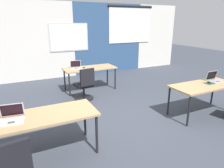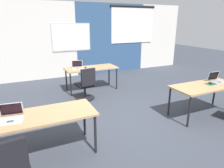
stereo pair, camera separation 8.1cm
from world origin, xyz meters
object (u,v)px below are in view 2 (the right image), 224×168
(mouse_far_left, at_px, (85,67))
(laptop_near_left_end, at_px, (11,116))
(desk_near_left, at_px, (43,118))
(chair_far_left, at_px, (86,87))
(laptop_near_right_end, at_px, (216,80))
(laptop_far_left, at_px, (77,67))
(mouse_near_right_end, at_px, (210,83))
(desk_far_center, at_px, (91,69))
(desk_near_right, at_px, (205,88))

(mouse_far_left, xyz_separation_m, laptop_near_left_end, (-2.01, -2.81, 0.03))
(desk_near_left, height_order, chair_far_left, chair_far_left)
(laptop_near_right_end, bearing_deg, laptop_far_left, 134.93)
(mouse_near_right_end, xyz_separation_m, laptop_far_left, (-2.33, 2.87, 0.03))
(desk_near_left, xyz_separation_m, chair_far_left, (1.32, 2.04, -0.28))
(chair_far_left, bearing_deg, laptop_near_left_end, 40.92)
(laptop_near_left_end, bearing_deg, laptop_near_right_end, 8.29)
(desk_far_center, bearing_deg, desk_near_left, -122.01)
(laptop_far_left, relative_size, chair_far_left, 0.41)
(laptop_near_right_end, bearing_deg, mouse_far_left, 132.91)
(mouse_near_right_end, bearing_deg, desk_near_left, -179.70)
(chair_far_left, distance_m, laptop_near_left_end, 2.70)
(laptop_near_left_end, bearing_deg, mouse_near_right_end, 7.30)
(desk_near_right, distance_m, laptop_near_left_end, 3.94)
(laptop_far_left, height_order, chair_far_left, laptop_far_left)
(laptop_near_right_end, bearing_deg, chair_far_left, 145.49)
(desk_near_right, bearing_deg, chair_far_left, 136.99)
(desk_near_right, height_order, desk_far_center, same)
(desk_near_left, distance_m, chair_far_left, 2.44)
(desk_near_left, height_order, desk_far_center, same)
(desk_near_left, height_order, desk_near_right, same)
(desk_near_left, relative_size, mouse_near_right_end, 14.87)
(desk_near_left, bearing_deg, laptop_near_right_end, 1.38)
(desk_near_left, xyz_separation_m, laptop_near_left_end, (-0.44, 0.02, 0.11))
(desk_far_center, bearing_deg, laptop_near_right_end, -51.02)
(desk_near_right, bearing_deg, mouse_far_left, 124.30)
(mouse_far_left, height_order, laptop_near_left_end, laptop_near_left_end)
(desk_near_left, distance_m, laptop_near_right_end, 3.94)
(laptop_near_left_end, bearing_deg, desk_near_left, 5.13)
(desk_near_left, height_order, mouse_far_left, mouse_far_left)
(mouse_near_right_end, bearing_deg, laptop_far_left, 129.07)
(desk_near_left, xyz_separation_m, desk_near_right, (3.50, 0.00, 0.00))
(laptop_far_left, xyz_separation_m, chair_far_left, (-0.02, -0.86, -0.39))
(mouse_near_right_end, relative_size, mouse_far_left, 1.07)
(desk_near_right, height_order, mouse_near_right_end, mouse_near_right_end)
(laptop_far_left, bearing_deg, laptop_near_left_end, -111.60)
(desk_near_left, xyz_separation_m, desk_far_center, (1.75, 2.80, 0.00))
(desk_near_right, relative_size, chair_far_left, 1.74)
(desk_far_center, distance_m, mouse_far_left, 0.20)
(chair_far_left, bearing_deg, laptop_far_left, -99.44)
(laptop_near_right_end, bearing_deg, mouse_near_right_end, -162.34)
(mouse_near_right_end, bearing_deg, desk_far_center, 124.61)
(desk_near_left, height_order, mouse_near_right_end, mouse_near_right_end)
(desk_far_center, relative_size, mouse_near_right_end, 14.87)
(laptop_near_right_end, relative_size, laptop_far_left, 0.90)
(mouse_near_right_end, xyz_separation_m, chair_far_left, (-2.35, 2.02, -0.36))
(desk_near_right, height_order, laptop_near_right_end, laptop_near_right_end)
(desk_near_right, xyz_separation_m, mouse_near_right_end, (0.17, 0.02, 0.08))
(laptop_near_right_end, distance_m, mouse_far_left, 3.62)
(desk_near_left, xyz_separation_m, mouse_far_left, (1.57, 2.83, 0.08))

